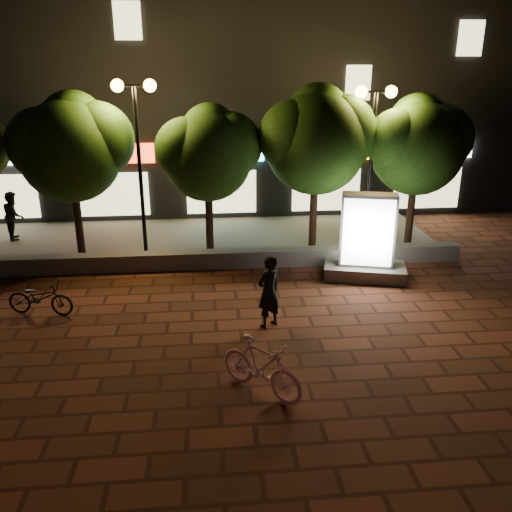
{
  "coord_description": "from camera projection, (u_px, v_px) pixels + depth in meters",
  "views": [
    {
      "loc": [
        0.44,
        -10.67,
        5.7
      ],
      "look_at": [
        1.6,
        1.5,
        1.23
      ],
      "focal_mm": 37.26,
      "sensor_mm": 36.0,
      "label": 1
    }
  ],
  "objects": [
    {
      "name": "ad_kiosk",
      "position": [
        367.0,
        245.0,
        14.61
      ],
      "size": [
        2.43,
        1.63,
        2.41
      ],
      "color": "slate",
      "rests_on": "ground"
    },
    {
      "name": "street_lamp_left",
      "position": [
        136.0,
        124.0,
        15.24
      ],
      "size": [
        1.26,
        0.36,
        5.18
      ],
      "color": "black",
      "rests_on": "sidewalk"
    },
    {
      "name": "sidewalk",
      "position": [
        195.0,
        240.0,
        17.96
      ],
      "size": [
        16.0,
        5.0,
        0.08
      ],
      "primitive_type": "cube",
      "color": "slate",
      "rests_on": "ground"
    },
    {
      "name": "ground",
      "position": [
        191.0,
        333.0,
        11.89
      ],
      "size": [
        80.0,
        80.0,
        0.0
      ],
      "primitive_type": "plane",
      "color": "brown",
      "rests_on": "ground"
    },
    {
      "name": "street_lamp_right",
      "position": [
        374.0,
        126.0,
        15.91
      ],
      "size": [
        1.26,
        0.36,
        4.98
      ],
      "color": "black",
      "rests_on": "sidewalk"
    },
    {
      "name": "building_block",
      "position": [
        192.0,
        80.0,
        22.32
      ],
      "size": [
        28.0,
        8.12,
        11.3
      ],
      "color": "black",
      "rests_on": "ground"
    },
    {
      "name": "tree_left",
      "position": [
        72.0,
        144.0,
        15.51
      ],
      "size": [
        3.6,
        3.0,
        4.89
      ],
      "color": "black",
      "rests_on": "sidewalk"
    },
    {
      "name": "rider",
      "position": [
        269.0,
        292.0,
        11.91
      ],
      "size": [
        0.74,
        0.69,
        1.71
      ],
      "primitive_type": "imported",
      "rotation": [
        0.0,
        0.0,
        3.75
      ],
      "color": "black",
      "rests_on": "ground"
    },
    {
      "name": "retaining_wall",
      "position": [
        194.0,
        260.0,
        15.55
      ],
      "size": [
        16.0,
        0.45,
        0.5
      ],
      "primitive_type": "cube",
      "color": "slate",
      "rests_on": "ground"
    },
    {
      "name": "tree_far_right",
      "position": [
        419.0,
        142.0,
        16.47
      ],
      "size": [
        3.48,
        2.9,
        4.76
      ],
      "color": "black",
      "rests_on": "sidewalk"
    },
    {
      "name": "tree_right",
      "position": [
        318.0,
        137.0,
        16.12
      ],
      "size": [
        3.72,
        3.1,
        5.07
      ],
      "color": "black",
      "rests_on": "sidewalk"
    },
    {
      "name": "tree_mid",
      "position": [
        209.0,
        150.0,
        15.94
      ],
      "size": [
        3.24,
        2.7,
        4.5
      ],
      "color": "black",
      "rests_on": "sidewalk"
    },
    {
      "name": "scooter_pink",
      "position": [
        261.0,
        367.0,
        9.56
      ],
      "size": [
        1.63,
        1.61,
        1.07
      ],
      "primitive_type": "imported",
      "rotation": [
        0.0,
        0.0,
        0.8
      ],
      "color": "pink",
      "rests_on": "ground"
    },
    {
      "name": "pedestrian",
      "position": [
        14.0,
        215.0,
        17.71
      ],
      "size": [
        0.8,
        0.92,
        1.62
      ],
      "primitive_type": "imported",
      "rotation": [
        0.0,
        0.0,
        1.84
      ],
      "color": "black",
      "rests_on": "sidewalk"
    },
    {
      "name": "scooter_parked",
      "position": [
        40.0,
        298.0,
        12.62
      ],
      "size": [
        1.7,
        0.9,
        0.85
      ],
      "primitive_type": "imported",
      "rotation": [
        0.0,
        0.0,
        1.35
      ],
      "color": "black",
      "rests_on": "ground"
    }
  ]
}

